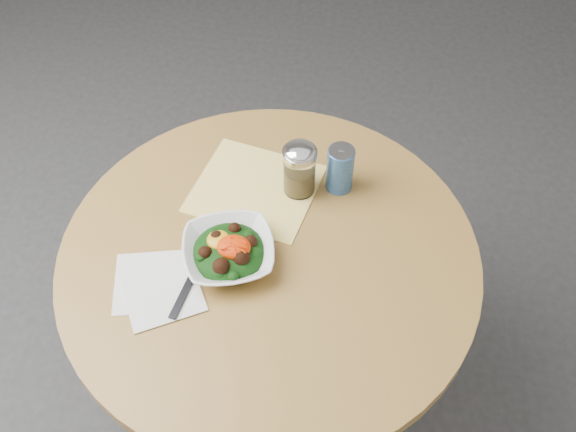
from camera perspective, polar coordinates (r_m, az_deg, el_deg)
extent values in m
plane|color=#2D2D2F|center=(2.03, -1.20, -15.59)|extent=(6.00, 6.00, 0.00)
cylinder|color=black|center=(2.01, -1.20, -15.42)|extent=(0.52, 0.52, 0.03)
cylinder|color=black|center=(1.71, -1.39, -10.91)|extent=(0.10, 0.10, 0.71)
cylinder|color=#AC873E|center=(1.39, -1.69, -3.66)|extent=(0.90, 0.90, 0.04)
cube|color=yellow|center=(1.48, -2.94, 2.46)|extent=(0.32, 0.31, 0.00)
cube|color=white|center=(1.35, -12.06, -5.74)|extent=(0.18, 0.18, 0.00)
cube|color=white|center=(1.33, -11.10, -6.60)|extent=(0.20, 0.20, 0.00)
imported|color=white|center=(1.34, -5.29, -3.23)|extent=(0.23, 0.23, 0.05)
ellipsoid|color=black|center=(1.35, -5.29, -3.26)|extent=(0.15, 0.15, 0.05)
ellipsoid|color=gold|center=(1.34, -6.20, -2.10)|extent=(0.05, 0.05, 0.02)
ellipsoid|color=red|center=(1.32, -4.84, -2.75)|extent=(0.07, 0.06, 0.03)
cube|color=black|center=(1.32, -9.05, -6.47)|extent=(0.04, 0.14, 0.00)
cube|color=black|center=(1.38, -7.06, -2.68)|extent=(0.04, 0.08, 0.00)
cylinder|color=silver|center=(1.43, 1.02, 3.91)|extent=(0.07, 0.07, 0.11)
cylinder|color=olive|center=(1.45, 1.00, 3.27)|extent=(0.06, 0.06, 0.06)
cylinder|color=silver|center=(1.39, 1.05, 5.59)|extent=(0.08, 0.08, 0.01)
ellipsoid|color=silver|center=(1.39, 1.06, 5.78)|extent=(0.07, 0.07, 0.03)
cylinder|color=navy|center=(1.45, 4.64, 4.18)|extent=(0.06, 0.06, 0.11)
cylinder|color=silver|center=(1.40, 4.79, 5.80)|extent=(0.06, 0.06, 0.00)
cube|color=silver|center=(1.41, 4.84, 6.08)|extent=(0.01, 0.02, 0.00)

